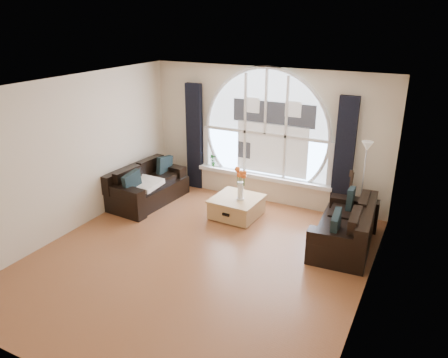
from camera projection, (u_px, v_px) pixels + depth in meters
ground at (198, 259)px, 6.87m from camera, size 5.00×5.50×0.01m
ceiling at (194, 87)px, 5.90m from camera, size 5.00×5.50×0.01m
wall_back at (266, 136)px, 8.67m from camera, size 5.00×0.01×2.70m
wall_front at (49, 272)px, 4.10m from camera, size 5.00×0.01×2.70m
wall_left at (71, 156)px, 7.45m from camera, size 0.01×5.50×2.70m
wall_right at (371, 213)px, 5.32m from camera, size 0.01×5.50×2.70m
attic_slope at (355, 131)px, 5.09m from camera, size 0.92×5.50×0.72m
arched_window at (266, 123)px, 8.54m from camera, size 2.60×0.06×2.15m
window_sill at (263, 176)px, 8.89m from camera, size 2.90×0.22×0.08m
window_frame at (265, 123)px, 8.52m from camera, size 2.76×0.08×2.15m
neighbor_house at (272, 130)px, 8.51m from camera, size 1.70×0.02×1.50m
curtain_left at (195, 137)px, 9.32m from camera, size 0.35×0.12×2.30m
curtain_right at (344, 158)px, 7.96m from camera, size 0.35×0.12×2.30m
sofa_left at (148, 184)px, 8.81m from camera, size 0.97×1.75×0.75m
sofa_right at (345, 224)px, 7.12m from camera, size 0.96×1.73×0.74m
coffee_chest at (237, 206)px, 8.23m from camera, size 0.90×0.90×0.43m
throw_blanket at (145, 184)px, 8.53m from camera, size 0.57×0.57×0.10m
vase_flowers at (241, 180)px, 7.95m from camera, size 0.24×0.24×0.70m
floor_lamp at (362, 185)px, 7.65m from camera, size 0.24×0.24×1.60m
guitar at (350, 196)px, 7.89m from camera, size 0.39×0.29×1.06m
potted_plant at (213, 160)px, 9.32m from camera, size 0.15×0.11×0.28m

